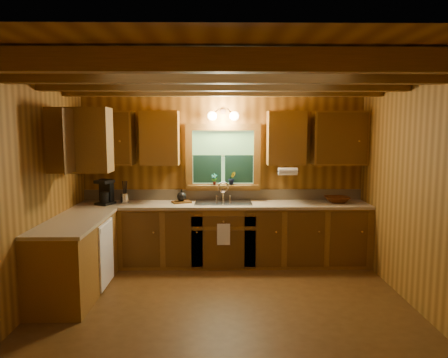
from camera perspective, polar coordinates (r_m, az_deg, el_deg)
name	(u,v)px	position (r m, az deg, el deg)	size (l,w,h in m)	color
room	(225,193)	(4.53, 0.13, -1.83)	(4.20, 4.20, 4.20)	#513313
ceiling_beams	(225,79)	(4.51, 0.13, 13.30)	(4.20, 2.54, 0.18)	brown
base_cabinets	(188,240)	(5.98, -4.84, -8.23)	(4.20, 2.22, 0.86)	brown
countertop	(189,209)	(5.89, -4.75, -3.98)	(4.20, 2.24, 0.04)	tan
backsplash	(223,195)	(6.44, -0.12, -2.12)	(4.20, 0.02, 0.16)	tan
dishwasher_panel	(106,253)	(5.57, -15.52, -9.62)	(0.02, 0.60, 0.80)	white
upper_cabinets	(183,139)	(5.92, -5.57, 5.42)	(4.19, 1.77, 0.78)	brown
window	(223,159)	(6.36, -0.12, 2.74)	(1.12, 0.08, 1.00)	brown
window_sill	(223,186)	(6.36, -0.12, -0.96)	(1.06, 0.14, 0.04)	brown
wall_sconce	(223,116)	(6.23, -0.11, 8.51)	(0.45, 0.21, 0.17)	black
paper_towel_roll	(288,171)	(6.12, 8.56, 1.01)	(0.11, 0.11, 0.27)	white
dish_towel	(224,234)	(5.93, -0.06, -7.45)	(0.18, 0.01, 0.30)	white
sink	(223,206)	(6.18, -0.10, -3.66)	(0.82, 0.48, 0.43)	silver
coffee_maker	(106,192)	(6.31, -15.62, -1.70)	(0.20, 0.26, 0.35)	black
utensil_crock	(125,198)	(6.34, -13.21, -2.44)	(0.11, 0.11, 0.33)	silver
cutting_board	(182,202)	(6.24, -5.71, -3.08)	(0.26, 0.19, 0.02)	#563512
teakettle	(182,196)	(6.23, -5.72, -2.35)	(0.14, 0.14, 0.17)	black
wicker_basket	(337,200)	(6.44, 14.96, -2.68)	(0.35, 0.35, 0.09)	#48230C
potted_plant_left	(214,179)	(6.32, -1.32, -0.05)	(0.09, 0.06, 0.17)	#563512
potted_plant_right	(232,178)	(6.34, 1.08, 0.10)	(0.11, 0.09, 0.20)	#563512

